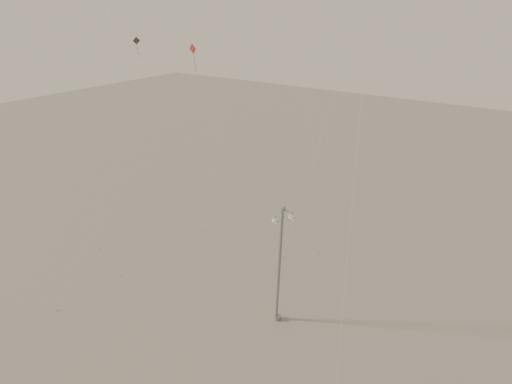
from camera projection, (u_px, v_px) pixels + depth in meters
The scene contains 5 objects.
ground at pixel (197, 322), 26.84m from camera, with size 160.00×160.00×0.00m, color gray.
street_lamp at pixel (280, 263), 25.08m from camera, with size 1.61×0.58×8.64m.
kite_3 at pixel (164, 105), 28.64m from camera, with size 3.15×12.79×16.83m.
kite_4 at pixel (363, 80), 21.47m from camera, with size 3.92×9.23×21.82m.
kite_6 at pixel (128, 87), 36.06m from camera, with size 3.35×9.63×16.74m.
Camera 1 is at (14.82, -14.87, 19.28)m, focal length 28.00 mm.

